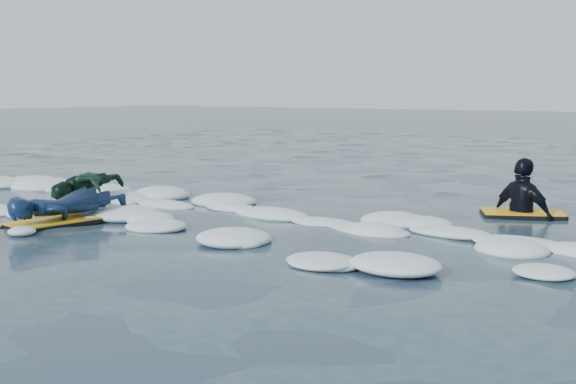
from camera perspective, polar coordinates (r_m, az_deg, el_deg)
The scene contains 5 objects.
ground at distance 9.70m, azimuth -10.83°, elevation -2.77°, with size 120.00×120.00×0.00m, color #1A2940.
foam_band at distance 10.44m, azimuth -6.79°, elevation -1.93°, with size 12.00×3.10×0.30m, color white, non-canonical shape.
prone_woman_unit at distance 10.17m, azimuth -17.15°, elevation -1.15°, with size 0.80×1.74×0.45m.
prone_child_unit at distance 11.70m, azimuth -15.62°, elevation 0.23°, with size 0.82×1.40×0.52m.
waiting_rider_unit at distance 10.84m, azimuth 18.03°, elevation -1.88°, with size 1.29×1.07×1.70m.
Camera 1 is at (6.82, -6.66, 1.78)m, focal length 45.00 mm.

